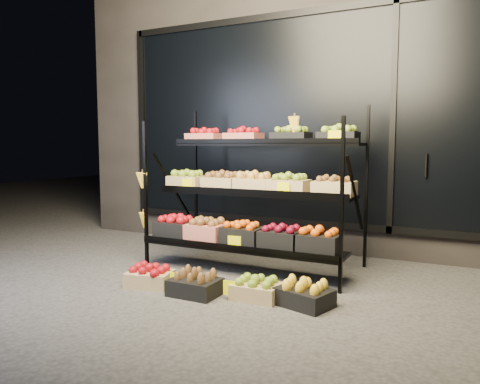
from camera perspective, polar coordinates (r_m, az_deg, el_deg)
The scene contains 9 objects.
ground at distance 4.37m, azimuth -1.92°, elevation -11.00°, with size 24.00×24.00×0.00m, color #514F4C.
building at distance 6.59m, azimuth 9.10°, elevation 9.95°, with size 6.00×2.08×3.50m.
display_rack at distance 4.75m, azimuth 1.43°, elevation 0.04°, with size 2.18×1.02×1.66m.
tag_floor_a at distance 4.15m, azimuth -7.70°, elevation -11.10°, with size 0.13×0.01×0.12m, color #FFF900.
tag_floor_b at distance 3.89m, azimuth -1.14°, elevation -12.22°, with size 0.13×0.01×0.12m, color #FFF900.
floor_crate_left at distance 4.32m, azimuth -10.92°, elevation -10.02°, with size 0.44×0.36×0.20m.
floor_crate_midleft at distance 4.02m, azimuth -5.53°, elevation -11.11°, with size 0.41×0.30×0.20m.
floor_crate_midright at distance 3.91m, azimuth 2.04°, elevation -11.65°, with size 0.39×0.29×0.20m.
floor_crate_right at distance 3.78m, azimuth 7.84°, elevation -12.22°, with size 0.48×0.40×0.20m.
Camera 1 is at (2.02, -3.66, 1.26)m, focal length 35.00 mm.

